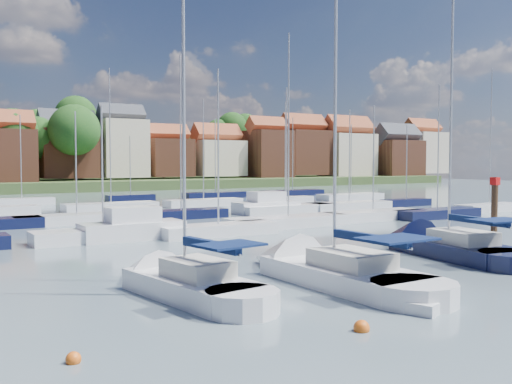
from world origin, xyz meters
TOP-DOWN VIEW (x-y plane):
  - ground at (0.00, 40.00)m, footprint 260.00×260.00m
  - sailboat_left at (-9.32, 3.64)m, footprint 4.04×10.35m
  - sailboat_centre at (-2.66, 2.86)m, footprint 3.49×12.54m
  - sailboat_navy at (7.69, 4.99)m, footprint 5.23×12.75m
  - tender at (-2.65, -3.55)m, footprint 2.75×1.94m
  - timber_piling at (9.74, 2.65)m, footprint 0.40×0.40m
  - buoy_a at (-14.95, -2.36)m, footprint 0.41×0.41m
  - buoy_b at (-6.57, -4.27)m, footprint 0.51×0.51m
  - buoy_c at (-3.80, -0.47)m, footprint 0.45×0.45m
  - buoy_e at (0.40, 5.42)m, footprint 0.50×0.50m
  - marina_field at (1.91, 35.15)m, footprint 79.62×41.41m
  - far_shore_town at (2.23, 132.67)m, footprint 212.46×90.00m

SIDE VIEW (x-z plane):
  - ground at x=0.00m, z-range 0.00..0.00m
  - buoy_a at x=-14.95m, z-range -0.20..0.20m
  - buoy_b at x=-6.57m, z-range -0.26..0.26m
  - buoy_c at x=-3.80m, z-range -0.22..0.22m
  - buoy_e at x=0.40m, z-range -0.25..0.25m
  - tender at x=-2.65m, z-range -0.06..0.48m
  - sailboat_centre at x=-2.66m, z-range -8.11..8.81m
  - sailboat_navy at x=7.69m, z-range -8.20..8.91m
  - sailboat_left at x=-9.32m, z-range -6.52..7.25m
  - marina_field at x=1.91m, z-range -7.53..8.40m
  - timber_piling at x=9.74m, z-range -2.02..4.68m
  - far_shore_town at x=2.23m, z-range -6.53..15.74m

